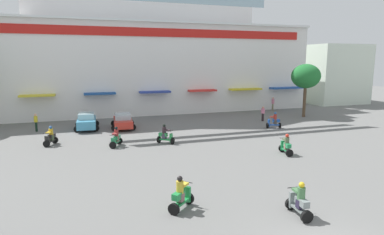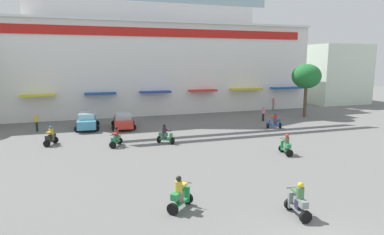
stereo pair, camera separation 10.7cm
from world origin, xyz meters
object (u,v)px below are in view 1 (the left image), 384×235
at_px(scooter_rider_8, 116,138).
at_px(scooter_rider_9, 51,137).
at_px(pedestrian_1, 273,103).
at_px(parked_car_0, 87,121).
at_px(parked_car_1, 123,121).
at_px(pedestrian_0, 263,113).
at_px(scooter_rider_7, 181,195).
at_px(plaza_tree_1, 306,77).
at_px(scooter_rider_6, 299,202).
at_px(scooter_rider_0, 165,135).
at_px(pedestrian_2, 36,121).
at_px(scooter_rider_4, 286,146).
at_px(scooter_rider_3, 274,121).

bearing_deg(scooter_rider_8, scooter_rider_9, 157.87).
bearing_deg(pedestrian_1, scooter_rider_8, -150.57).
xyz_separation_m(parked_car_0, pedestrian_1, (23.30, 4.74, 0.22)).
height_order(parked_car_0, scooter_rider_8, parked_car_0).
xyz_separation_m(parked_car_1, scooter_rider_9, (-6.07, -4.68, -0.10)).
bearing_deg(pedestrian_1, pedestrian_0, -129.54).
xyz_separation_m(parked_car_1, scooter_rider_7, (0.37, -18.54, -0.06)).
bearing_deg(scooter_rider_8, pedestrian_1, 29.43).
bearing_deg(plaza_tree_1, scooter_rider_6, -127.43).
xyz_separation_m(plaza_tree_1, pedestrian_0, (-5.97, -0.93, -3.77)).
distance_m(plaza_tree_1, pedestrian_1, 6.51).
bearing_deg(scooter_rider_8, scooter_rider_7, -82.09).
distance_m(scooter_rider_0, scooter_rider_7, 11.77).
bearing_deg(pedestrian_2, scooter_rider_6, -59.80).
bearing_deg(parked_car_0, scooter_rider_6, -68.91).
xyz_separation_m(scooter_rider_7, pedestrian_0, (14.45, 17.67, 0.24)).
xyz_separation_m(scooter_rider_6, pedestrian_2, (-12.67, 21.78, 0.33)).
bearing_deg(scooter_rider_6, plaza_tree_1, 52.57).
distance_m(scooter_rider_4, pedestrian_0, 12.77).
height_order(plaza_tree_1, scooter_rider_9, plaza_tree_1).
bearing_deg(scooter_rider_9, scooter_rider_6, -55.61).
relative_size(parked_car_1, scooter_rider_4, 2.73).
height_order(plaza_tree_1, scooter_rider_4, plaza_tree_1).
bearing_deg(scooter_rider_9, plaza_tree_1, 10.00).
distance_m(scooter_rider_7, pedestrian_1, 30.92).
xyz_separation_m(plaza_tree_1, pedestrian_1, (-0.82, 5.31, -3.67)).
bearing_deg(pedestrian_1, scooter_rider_4, -119.58).
bearing_deg(scooter_rider_7, scooter_rider_3, 46.02).
distance_m(scooter_rider_6, scooter_rider_9, 19.42).
xyz_separation_m(parked_car_0, pedestrian_0, (18.15, -1.49, 0.11)).
bearing_deg(scooter_rider_8, scooter_rider_0, -5.09).
distance_m(scooter_rider_7, scooter_rider_8, 12.03).
bearing_deg(scooter_rider_7, scooter_rider_8, 97.91).
relative_size(scooter_rider_3, pedestrian_2, 0.95).
xyz_separation_m(plaza_tree_1, parked_car_0, (-24.12, 0.57, -3.88)).
distance_m(parked_car_1, scooter_rider_0, 7.40).
distance_m(plaza_tree_1, scooter_rider_9, 27.58).
bearing_deg(scooter_rider_9, scooter_rider_7, -65.08).
relative_size(scooter_rider_6, pedestrian_2, 0.93).
distance_m(scooter_rider_8, pedestrian_0, 17.11).
bearing_deg(scooter_rider_7, scooter_rider_9, 114.92).
relative_size(parked_car_0, scooter_rider_4, 2.63).
height_order(parked_car_0, parked_car_1, parked_car_0).
bearing_deg(scooter_rider_8, pedestrian_0, 19.66).
distance_m(parked_car_0, pedestrian_2, 4.47).
bearing_deg(scooter_rider_7, pedestrian_1, 50.65).
height_order(scooter_rider_4, scooter_rider_9, scooter_rider_9).
xyz_separation_m(scooter_rider_9, pedestrian_1, (26.04, 10.05, 0.38)).
distance_m(scooter_rider_6, scooter_rider_7, 5.02).
distance_m(scooter_rider_0, scooter_rider_6, 13.96).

